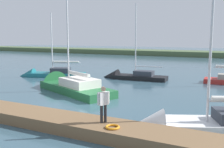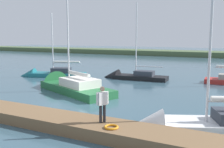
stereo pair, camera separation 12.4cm
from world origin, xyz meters
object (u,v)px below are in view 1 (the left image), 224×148
(sailboat_far_left, at_px, (48,76))
(sailboat_far_right, at_px, (65,86))
(life_ring_buoy, at_px, (112,127))
(person_on_dock, at_px, (103,102))
(sailboat_mid_channel, at_px, (196,127))
(sailboat_near_dock, at_px, (129,78))

(sailboat_far_left, xyz_separation_m, sailboat_far_right, (-6.34, 5.21, 0.15))
(life_ring_buoy, relative_size, sailboat_far_right, 0.05)
(sailboat_far_right, relative_size, person_on_dock, 7.02)
(life_ring_buoy, bearing_deg, sailboat_far_left, -41.84)
(sailboat_mid_channel, distance_m, sailboat_near_dock, 16.27)
(sailboat_near_dock, relative_size, person_on_dock, 5.23)
(sailboat_mid_channel, distance_m, person_on_dock, 5.00)
(sailboat_near_dock, height_order, person_on_dock, sailboat_near_dock)
(sailboat_mid_channel, xyz_separation_m, sailboat_far_right, (12.20, -5.30, 0.14))
(sailboat_far_left, height_order, person_on_dock, sailboat_far_left)
(sailboat_mid_channel, bearing_deg, person_on_dock, 12.00)
(life_ring_buoy, height_order, sailboat_near_dock, sailboat_near_dock)
(sailboat_far_right, bearing_deg, sailboat_far_left, -16.09)
(life_ring_buoy, distance_m, sailboat_mid_channel, 4.57)
(sailboat_near_dock, relative_size, sailboat_far_left, 1.11)
(sailboat_far_left, bearing_deg, sailboat_mid_channel, 129.74)
(life_ring_buoy, relative_size, person_on_dock, 0.37)
(person_on_dock, bearing_deg, sailboat_far_right, 166.68)
(life_ring_buoy, xyz_separation_m, sailboat_mid_channel, (-3.15, -3.27, -0.53))
(sailboat_near_dock, bearing_deg, sailboat_mid_channel, 121.42)
(life_ring_buoy, bearing_deg, sailboat_far_right, -43.44)
(life_ring_buoy, distance_m, person_on_dock, 1.33)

